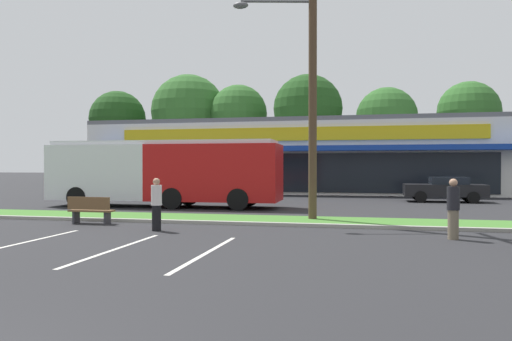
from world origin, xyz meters
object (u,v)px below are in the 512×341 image
(city_bus, at_px, (164,171))
(car_5, at_px, (445,189))
(pedestrian_near_bench, at_px, (156,204))
(pedestrian_by_pole, at_px, (453,209))
(bus_stop_bench, at_px, (90,209))
(car_0, at_px, (151,186))
(utility_pole, at_px, (309,59))

(city_bus, bearing_deg, car_5, -156.70)
(pedestrian_near_bench, bearing_deg, pedestrian_by_pole, -37.64)
(bus_stop_bench, bearing_deg, car_0, -75.04)
(car_5, height_order, pedestrian_by_pole, pedestrian_by_pole)
(bus_stop_bench, height_order, pedestrian_near_bench, pedestrian_near_bench)
(car_5, bearing_deg, pedestrian_near_bench, 53.63)
(car_5, distance_m, pedestrian_near_bench, 18.26)
(car_5, distance_m, pedestrian_by_pole, 14.74)
(utility_pole, distance_m, bus_stop_bench, 9.43)
(city_bus, relative_size, bus_stop_bench, 7.25)
(utility_pole, relative_size, car_0, 2.31)
(city_bus, distance_m, car_5, 15.52)
(city_bus, bearing_deg, car_0, -59.70)
(city_bus, height_order, car_5, city_bus)
(utility_pole, distance_m, pedestrian_by_pole, 7.43)
(city_bus, xyz_separation_m, car_0, (-2.92, 4.79, -0.98))
(utility_pole, bearing_deg, pedestrian_near_bench, -142.19)
(city_bus, bearing_deg, pedestrian_near_bench, 110.41)
(city_bus, distance_m, car_0, 5.70)
(utility_pole, bearing_deg, car_5, 60.35)
(car_0, relative_size, pedestrian_near_bench, 2.90)
(car_0, bearing_deg, utility_pole, -42.40)
(car_5, relative_size, pedestrian_by_pole, 2.59)
(utility_pole, xyz_separation_m, car_5, (6.43, 11.29, -5.15))
(bus_stop_bench, xyz_separation_m, pedestrian_near_bench, (3.02, -1.22, 0.33))
(car_5, height_order, pedestrian_near_bench, pedestrian_near_bench)
(car_0, distance_m, pedestrian_near_bench, 14.49)
(city_bus, bearing_deg, bus_stop_bench, 90.91)
(car_5, bearing_deg, utility_pole, 60.35)
(city_bus, distance_m, bus_stop_bench, 7.20)
(bus_stop_bench, relative_size, car_0, 0.33)
(bus_stop_bench, bearing_deg, city_bus, -87.98)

